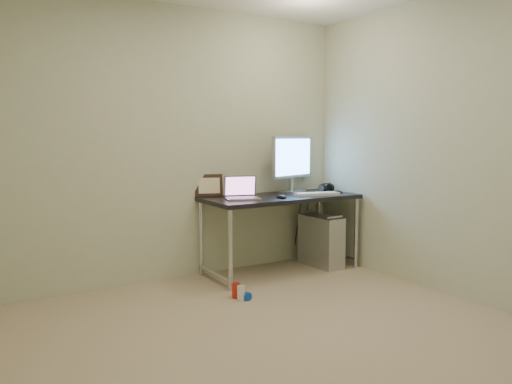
% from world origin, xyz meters
% --- Properties ---
extents(floor, '(3.50, 3.50, 0.00)m').
position_xyz_m(floor, '(0.00, 0.00, 0.00)').
color(floor, tan).
rests_on(floor, ground).
extents(wall_back, '(3.50, 0.02, 2.50)m').
position_xyz_m(wall_back, '(0.00, 1.75, 1.25)').
color(wall_back, beige).
rests_on(wall_back, ground).
extents(wall_right, '(0.02, 3.50, 2.50)m').
position_xyz_m(wall_right, '(1.75, 0.00, 1.25)').
color(wall_right, beige).
rests_on(wall_right, ground).
extents(desk, '(1.52, 0.67, 0.75)m').
position_xyz_m(desk, '(0.95, 1.42, 0.67)').
color(desk, black).
rests_on(desk, ground).
extents(tower_computer, '(0.23, 0.50, 0.55)m').
position_xyz_m(tower_computer, '(1.42, 1.37, 0.26)').
color(tower_computer, silver).
rests_on(tower_computer, ground).
extents(cable_a, '(0.01, 0.16, 0.69)m').
position_xyz_m(cable_a, '(1.37, 1.70, 0.40)').
color(cable_a, black).
rests_on(cable_a, ground).
extents(cable_b, '(0.02, 0.11, 0.71)m').
position_xyz_m(cable_b, '(1.46, 1.68, 0.38)').
color(cable_b, black).
rests_on(cable_b, ground).
extents(can_red, '(0.08, 0.08, 0.12)m').
position_xyz_m(can_red, '(0.17, 0.94, 0.06)').
color(can_red, red).
rests_on(can_red, ground).
extents(can_white, '(0.07, 0.07, 0.12)m').
position_xyz_m(can_white, '(0.18, 0.86, 0.06)').
color(can_white, white).
rests_on(can_white, ground).
extents(can_blue, '(0.09, 0.13, 0.07)m').
position_xyz_m(can_blue, '(0.21, 0.87, 0.03)').
color(can_blue, '#0D46BC').
rests_on(can_blue, ground).
extents(laptop, '(0.37, 0.34, 0.21)m').
position_xyz_m(laptop, '(0.50, 1.41, 0.80)').
color(laptop, '#B5B6BE').
rests_on(laptop, desk).
extents(monitor, '(0.60, 0.24, 0.58)m').
position_xyz_m(monitor, '(1.23, 1.62, 1.09)').
color(monitor, '#B5B6BE').
rests_on(monitor, desk).
extents(keyboard, '(0.45, 0.24, 0.03)m').
position_xyz_m(keyboard, '(1.27, 1.26, 0.76)').
color(keyboard, silver).
rests_on(keyboard, desk).
extents(mouse_right, '(0.09, 0.13, 0.04)m').
position_xyz_m(mouse_right, '(1.56, 1.29, 0.77)').
color(mouse_right, black).
rests_on(mouse_right, desk).
extents(mouse_left, '(0.09, 0.13, 0.04)m').
position_xyz_m(mouse_left, '(0.84, 1.26, 0.77)').
color(mouse_left, black).
rests_on(mouse_left, desk).
extents(headphones, '(0.15, 0.09, 0.10)m').
position_xyz_m(headphones, '(1.61, 1.53, 0.78)').
color(headphones, black).
rests_on(headphones, desk).
extents(picture_frame, '(0.28, 0.16, 0.22)m').
position_xyz_m(picture_frame, '(0.32, 1.72, 0.86)').
color(picture_frame, black).
rests_on(picture_frame, desk).
extents(webcam, '(0.05, 0.04, 0.13)m').
position_xyz_m(webcam, '(0.59, 1.65, 0.85)').
color(webcam, silver).
rests_on(webcam, desk).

